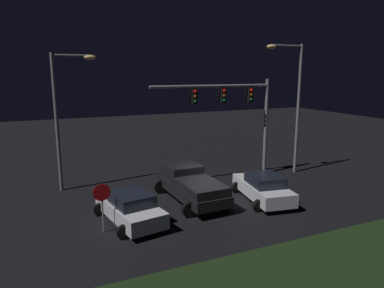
# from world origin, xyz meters

# --- Properties ---
(ground_plane) EXTENTS (80.00, 80.00, 0.00)m
(ground_plane) POSITION_xyz_m (0.00, 0.00, 0.00)
(ground_plane) COLOR black
(grass_median) EXTENTS (22.89, 5.09, 0.10)m
(grass_median) POSITION_xyz_m (0.00, -8.53, 0.05)
(grass_median) COLOR black
(grass_median) RESTS_ON ground_plane
(pickup_truck) EXTENTS (3.00, 5.47, 1.80)m
(pickup_truck) POSITION_xyz_m (-1.05, 0.28, 1.00)
(pickup_truck) COLOR black
(pickup_truck) RESTS_ON ground_plane
(car_sedan) EXTENTS (2.94, 4.63, 1.51)m
(car_sedan) POSITION_xyz_m (2.60, -1.37, 0.74)
(car_sedan) COLOR silver
(car_sedan) RESTS_ON ground_plane
(car_sedan_far) EXTENTS (2.95, 4.64, 1.51)m
(car_sedan_far) POSITION_xyz_m (-4.79, -1.27, 0.74)
(car_sedan_far) COLOR silver
(car_sedan_far) RESTS_ON ground_plane
(traffic_signal_gantry) EXTENTS (8.32, 0.56, 6.50)m
(traffic_signal_gantry) POSITION_xyz_m (3.37, 3.03, 4.90)
(traffic_signal_gantry) COLOR slate
(traffic_signal_gantry) RESTS_ON ground_plane
(street_lamp_left) EXTENTS (2.53, 0.44, 8.03)m
(street_lamp_left) POSITION_xyz_m (-6.90, 4.98, 5.06)
(street_lamp_left) COLOR slate
(street_lamp_left) RESTS_ON ground_plane
(street_lamp_right) EXTENTS (2.88, 0.44, 8.78)m
(street_lamp_right) POSITION_xyz_m (7.46, 2.47, 5.50)
(street_lamp_right) COLOR slate
(street_lamp_right) RESTS_ON ground_plane
(stop_sign) EXTENTS (0.76, 0.08, 2.23)m
(stop_sign) POSITION_xyz_m (-6.14, -1.84, 1.56)
(stop_sign) COLOR slate
(stop_sign) RESTS_ON ground_plane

